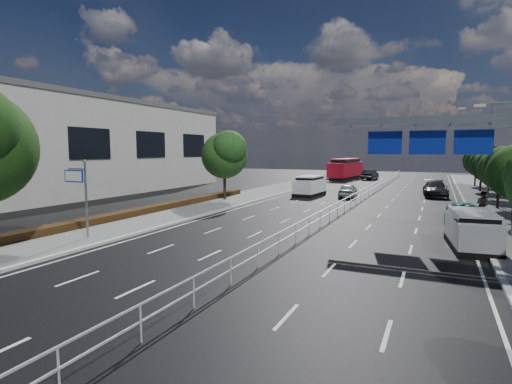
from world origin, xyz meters
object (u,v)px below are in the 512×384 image
at_px(parked_car_dark, 435,189).
at_px(white_minivan, 310,186).
at_px(red_bus, 346,168).
at_px(near_car_dark, 370,175).
at_px(toilet_sign, 80,186).
at_px(overhead_gantry, 441,137).
at_px(near_car_silver, 348,190).
at_px(silver_minivan, 472,230).
at_px(pedestrian_b, 482,204).
at_px(parked_car_teal, 463,213).

bearing_deg(parked_car_dark, white_minivan, -164.70).
relative_size(red_bus, near_car_dark, 2.34).
height_order(toilet_sign, parked_car_dark, toilet_sign).
bearing_deg(overhead_gantry, near_car_silver, 118.26).
bearing_deg(near_car_silver, near_car_dark, -91.71).
relative_size(toilet_sign, near_car_silver, 1.03).
relative_size(silver_minivan, pedestrian_b, 2.51).
bearing_deg(overhead_gantry, white_minivan, 128.85).
relative_size(white_minivan, near_car_silver, 1.19).
xyz_separation_m(white_minivan, near_car_silver, (4.05, 0.23, -0.33)).
distance_m(red_bus, near_car_dark, 4.10).
distance_m(toilet_sign, near_car_dark, 52.96).
bearing_deg(near_car_silver, toilet_sign, 64.86).
xyz_separation_m(near_car_dark, parked_car_dark, (10.06, -22.40, -0.01)).
bearing_deg(near_car_dark, toilet_sign, 87.29).
xyz_separation_m(overhead_gantry, near_car_silver, (-8.50, 15.81, -4.89)).
bearing_deg(red_bus, near_car_silver, -72.21).
distance_m(white_minivan, parked_car_dark, 13.06).
relative_size(white_minivan, silver_minivan, 1.07).
xyz_separation_m(toilet_sign, parked_car_teal, (19.25, 14.35, -2.30)).
bearing_deg(pedestrian_b, near_car_dark, -32.48).
height_order(white_minivan, near_car_dark, white_minivan).
xyz_separation_m(near_car_silver, near_car_dark, (-1.79, 26.53, 0.11)).
height_order(toilet_sign, near_car_dark, toilet_sign).
bearing_deg(overhead_gantry, pedestrian_b, 65.34).
bearing_deg(white_minivan, near_car_silver, 7.22).
relative_size(red_bus, parked_car_dark, 2.09).
distance_m(toilet_sign, white_minivan, 26.21).
relative_size(red_bus, near_car_silver, 2.80).
bearing_deg(white_minivan, overhead_gantry, -47.21).
bearing_deg(parked_car_dark, overhead_gantry, -93.53).
bearing_deg(toilet_sign, parked_car_teal, 36.69).
distance_m(silver_minivan, parked_car_dark, 23.68).
relative_size(overhead_gantry, silver_minivan, 2.17).
relative_size(overhead_gantry, near_car_silver, 2.43).
distance_m(red_bus, parked_car_teal, 40.74).
relative_size(near_car_dark, parked_car_teal, 1.09).
xyz_separation_m(near_car_silver, pedestrian_b, (11.36, -9.59, 0.36)).
bearing_deg(red_bus, parked_car_dark, -52.03).
relative_size(toilet_sign, pedestrian_b, 2.31).
bearing_deg(parked_car_teal, silver_minivan, -87.24).
height_order(white_minivan, near_car_silver, white_minivan).
relative_size(white_minivan, parked_car_dark, 0.89).
distance_m(white_minivan, red_bus, 26.31).
bearing_deg(near_car_dark, pedestrian_b, 115.35).
bearing_deg(parked_car_dark, silver_minivan, -89.86).
distance_m(toilet_sign, red_bus, 52.00).
relative_size(white_minivan, red_bus, 0.43).
bearing_deg(pedestrian_b, white_minivan, 6.25).
height_order(red_bus, parked_car_dark, red_bus).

